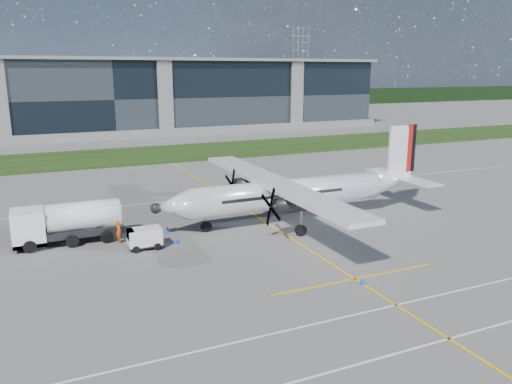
% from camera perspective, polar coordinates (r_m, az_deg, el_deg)
% --- Properties ---
extents(ground, '(400.00, 400.00, 0.00)m').
position_cam_1_polar(ground, '(73.15, -11.98, 3.19)').
color(ground, slate).
rests_on(ground, ground).
extents(grass_strip, '(400.00, 18.00, 0.04)m').
position_cam_1_polar(grass_strip, '(80.88, -13.20, 4.12)').
color(grass_strip, '#1C350E').
rests_on(grass_strip, ground).
extents(terminal_building, '(120.00, 20.00, 15.00)m').
position_cam_1_polar(terminal_building, '(111.58, -16.66, 10.31)').
color(terminal_building, black).
rests_on(terminal_building, ground).
extents(tree_line, '(400.00, 6.00, 6.00)m').
position_cam_1_polar(tree_line, '(171.38, -19.32, 9.59)').
color(tree_line, black).
rests_on(tree_line, ground).
extents(pylon_east, '(9.00, 4.60, 30.00)m').
position_cam_1_polar(pylon_east, '(206.24, 5.06, 14.18)').
color(pylon_east, gray).
rests_on(pylon_east, ground).
extents(yellow_taxiway_centerline, '(0.20, 70.00, 0.01)m').
position_cam_1_polar(yellow_taxiway_centerline, '(46.06, -0.25, -2.63)').
color(yellow_taxiway_centerline, yellow).
rests_on(yellow_taxiway_centerline, ground).
extents(white_lane_line, '(90.00, 0.15, 0.01)m').
position_cam_1_polar(white_lane_line, '(25.64, 16.22, -17.18)').
color(white_lane_line, white).
rests_on(white_lane_line, ground).
extents(turboprop_aircraft, '(25.64, 26.59, 7.98)m').
position_cam_1_polar(turboprop_aircraft, '(43.81, 4.82, 1.85)').
color(turboprop_aircraft, white).
rests_on(turboprop_aircraft, ground).
extents(fuel_tanker_truck, '(8.36, 2.72, 3.13)m').
position_cam_1_polar(fuel_tanker_truck, '(40.89, -21.51, -3.44)').
color(fuel_tanker_truck, white).
rests_on(fuel_tanker_truck, ground).
extents(baggage_tug, '(2.62, 1.57, 1.57)m').
position_cam_1_polar(baggage_tug, '(38.19, -12.61, -5.21)').
color(baggage_tug, silver).
rests_on(baggage_tug, ground).
extents(ground_crew_person, '(0.65, 0.88, 2.09)m').
position_cam_1_polar(ground_crew_person, '(39.85, -15.42, -4.19)').
color(ground_crew_person, '#F25907').
rests_on(ground_crew_person, ground).
extents(safety_cone_nose_stbd, '(0.36, 0.36, 0.50)m').
position_cam_1_polar(safety_cone_nose_stbd, '(41.81, -10.06, -4.20)').
color(safety_cone_nose_stbd, blue).
rests_on(safety_cone_nose_stbd, ground).
extents(safety_cone_stbdwing, '(0.36, 0.36, 0.50)m').
position_cam_1_polar(safety_cone_stbdwing, '(56.44, -3.68, 0.66)').
color(safety_cone_stbdwing, blue).
rests_on(safety_cone_stbdwing, ground).
extents(safety_cone_nose_port, '(0.36, 0.36, 0.50)m').
position_cam_1_polar(safety_cone_nose_port, '(39.10, -9.11, -5.43)').
color(safety_cone_nose_port, blue).
rests_on(safety_cone_nose_port, ground).
extents(safety_cone_fwd, '(0.36, 0.36, 0.50)m').
position_cam_1_polar(safety_cone_fwd, '(39.84, -12.31, -5.21)').
color(safety_cone_fwd, blue).
rests_on(safety_cone_fwd, ground).
extents(safety_cone_portwing, '(0.36, 0.36, 0.50)m').
position_cam_1_polar(safety_cone_portwing, '(32.19, 12.12, -9.84)').
color(safety_cone_portwing, blue).
rests_on(safety_cone_portwing, ground).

